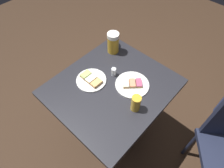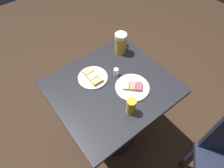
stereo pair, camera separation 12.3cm
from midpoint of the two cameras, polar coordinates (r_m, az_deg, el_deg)
The scene contains 7 objects.
ground_plane at distance 1.92m, azimuth 1.89°, elevation -14.78°, with size 6.00×6.00×0.00m, color #382619.
cafe_table at distance 1.39m, azimuth 2.54°, elevation -5.12°, with size 0.69×0.77×0.78m.
plate_near at distance 1.28m, azimuth -3.03°, elevation 1.89°, with size 0.20×0.20×0.03m.
plate_far at distance 1.24m, azimuth 8.91°, elevation -1.06°, with size 0.22×0.22×0.03m.
beer_mug at distance 1.42m, azimuth 5.15°, elevation 12.00°, with size 0.11×0.13×0.16m.
beer_glass_small at distance 1.11m, azimuth 8.88°, elevation -6.82°, with size 0.06×0.06×0.11m, color gold.
salt_shaker at distance 1.28m, azimuth 3.95°, elevation 3.36°, with size 0.03×0.03×0.06m, color silver.
Camera 2 is at (-0.59, 0.46, 1.77)m, focal length 30.64 mm.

